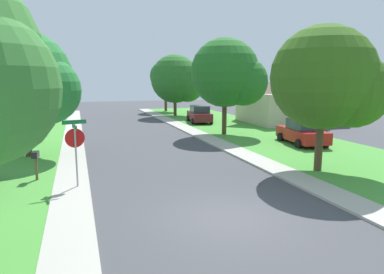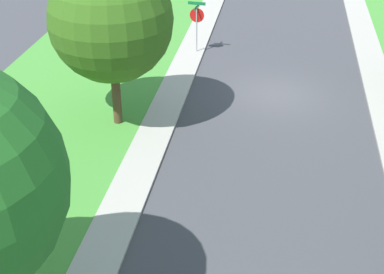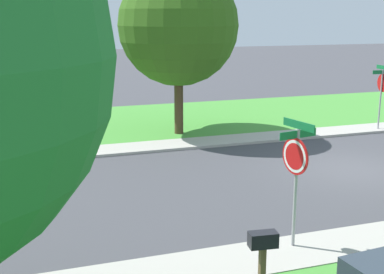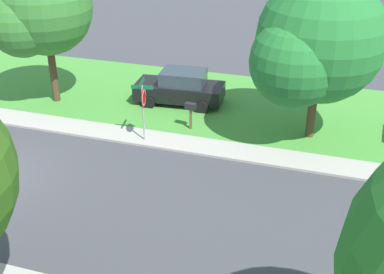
{
  "view_description": "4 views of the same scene",
  "coord_description": "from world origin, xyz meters",
  "px_view_note": "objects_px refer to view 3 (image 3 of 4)",
  "views": [
    {
      "loc": [
        -4.34,
        -9.6,
        4.36
      ],
      "look_at": [
        1.22,
        7.23,
        1.4
      ],
      "focal_mm": 32.74,
      "sensor_mm": 36.0,
      "label": 1
    },
    {
      "loc": [
        0.06,
        23.48,
        11.25
      ],
      "look_at": [
        2.8,
        6.81,
        1.4
      ],
      "focal_mm": 52.69,
      "sensor_mm": 36.0,
      "label": 2
    },
    {
      "loc": [
        -13.2,
        9.9,
        4.83
      ],
      "look_at": [
        0.34,
        5.31,
        1.4
      ],
      "focal_mm": 47.94,
      "sensor_mm": 36.0,
      "label": 3
    },
    {
      "loc": [
        13.12,
        12.42,
        10.12
      ],
      "look_at": [
        -2.91,
        7.33,
        1.4
      ],
      "focal_mm": 47.11,
      "sensor_mm": 36.0,
      "label": 4
    }
  ],
  "objects_px": {
    "stop_sign_near_corner": "(382,87)",
    "car_red_kerbside_mid": "(23,108)",
    "stop_sign_far_corner": "(296,164)",
    "mailbox": "(263,249)",
    "tree_across_right": "(181,29)"
  },
  "relations": [
    {
      "from": "stop_sign_near_corner",
      "to": "tree_across_right",
      "type": "relative_size",
      "value": 0.41
    },
    {
      "from": "stop_sign_far_corner",
      "to": "tree_across_right",
      "type": "relative_size",
      "value": 0.41
    },
    {
      "from": "stop_sign_far_corner",
      "to": "mailbox",
      "type": "bearing_deg",
      "value": 137.22
    },
    {
      "from": "car_red_kerbside_mid",
      "to": "mailbox",
      "type": "height_order",
      "value": "car_red_kerbside_mid"
    },
    {
      "from": "stop_sign_near_corner",
      "to": "car_red_kerbside_mid",
      "type": "distance_m",
      "value": 15.28
    },
    {
      "from": "stop_sign_far_corner",
      "to": "tree_across_right",
      "type": "distance_m",
      "value": 11.4
    },
    {
      "from": "stop_sign_far_corner",
      "to": "mailbox",
      "type": "relative_size",
      "value": 2.11
    },
    {
      "from": "tree_across_right",
      "to": "mailbox",
      "type": "xyz_separation_m",
      "value": [
        -12.75,
        2.6,
        -3.24
      ]
    },
    {
      "from": "mailbox",
      "to": "stop_sign_near_corner",
      "type": "bearing_deg",
      "value": -45.52
    },
    {
      "from": "stop_sign_near_corner",
      "to": "car_red_kerbside_mid",
      "type": "xyz_separation_m",
      "value": [
        5.39,
        14.26,
        -1.01
      ]
    },
    {
      "from": "stop_sign_near_corner",
      "to": "stop_sign_far_corner",
      "type": "xyz_separation_m",
      "value": [
        -8.85,
        9.17,
        0.0
      ]
    },
    {
      "from": "tree_across_right",
      "to": "mailbox",
      "type": "distance_m",
      "value": 13.41
    },
    {
      "from": "stop_sign_near_corner",
      "to": "stop_sign_far_corner",
      "type": "relative_size",
      "value": 1.0
    },
    {
      "from": "tree_across_right",
      "to": "mailbox",
      "type": "relative_size",
      "value": 5.18
    },
    {
      "from": "stop_sign_far_corner",
      "to": "car_red_kerbside_mid",
      "type": "bearing_deg",
      "value": 19.67
    }
  ]
}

